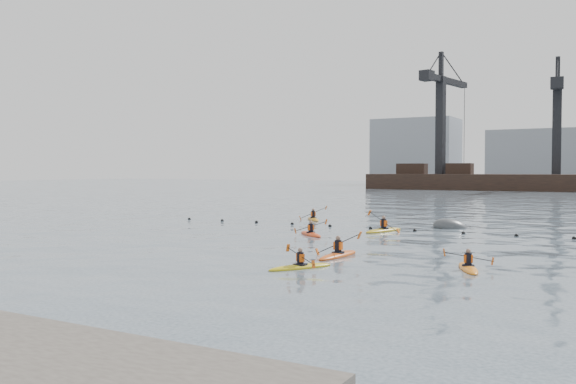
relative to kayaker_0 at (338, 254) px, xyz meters
name	(u,v)px	position (x,y,z in m)	size (l,w,h in m)	color
ground	(160,291)	(-1.57, -9.77, -0.10)	(400.00, 400.00, 0.00)	#36424E
float_line	(393,229)	(-2.07, 12.76, -0.07)	(33.24, 0.73, 0.24)	black
barge_pier	(555,181)	(-1.79, 100.22, 1.79)	(72.00, 19.30, 29.50)	black
kayaker_0	(338,254)	(0.00, 0.00, 0.00)	(2.27, 3.29, 1.29)	#D34F13
kayaker_1	(300,266)	(0.12, -3.70, -0.01)	(1.87, 2.77, 0.96)	gold
kayaker_2	(311,233)	(-5.17, 7.33, -0.01)	(2.62, 2.48, 1.03)	red
kayaker_3	(384,230)	(-2.20, 11.42, 0.01)	(2.39, 3.54, 1.42)	gold
kayaker_4	(468,267)	(5.80, -0.71, -0.01)	(1.80, 2.82, 0.90)	orange
kayaker_5	(313,219)	(-10.09, 17.15, 0.00)	(2.43, 2.89, 1.21)	#C17C16
mooring_buoy	(450,228)	(0.78, 15.81, -0.10)	(2.39, 1.41, 1.19)	#404245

